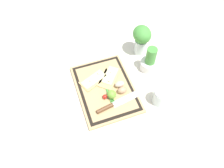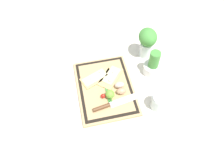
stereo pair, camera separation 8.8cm
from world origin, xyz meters
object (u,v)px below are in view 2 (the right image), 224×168
(herb_glass, at_px, (147,41))
(egg_brown, at_px, (121,91))
(pizza_slice_near, at_px, (96,77))
(lime, at_px, (110,94))
(sauce_jar, at_px, (159,102))
(egg_pink, at_px, (119,85))
(cherry_tomato_red, at_px, (103,96))
(pizza_slice_far, at_px, (111,77))
(knife, at_px, (108,105))
(herb_pot, at_px, (153,66))

(herb_glass, bearing_deg, egg_brown, -40.27)
(pizza_slice_near, height_order, lime, lime)
(sauce_jar, bearing_deg, egg_pink, -131.12)
(egg_pink, height_order, cherry_tomato_red, egg_pink)
(pizza_slice_near, height_order, sauce_jar, sauce_jar)
(pizza_slice_near, bearing_deg, pizza_slice_far, 78.09)
(sauce_jar, height_order, herb_glass, herb_glass)
(lime, height_order, sauce_jar, sauce_jar)
(egg_pink, bearing_deg, lime, -51.54)
(cherry_tomato_red, bearing_deg, knife, 13.48)
(herb_pot, height_order, sauce_jar, herb_pot)
(egg_brown, distance_m, herb_glass, 0.37)
(knife, relative_size, herb_pot, 1.53)
(lime, distance_m, sauce_jar, 0.28)
(sauce_jar, bearing_deg, pizza_slice_far, -137.86)
(pizza_slice_near, height_order, cherry_tomato_red, cherry_tomato_red)
(pizza_slice_near, relative_size, pizza_slice_far, 1.13)
(lime, bearing_deg, herb_pot, 114.54)
(herb_pot, distance_m, herb_glass, 0.16)
(herb_pot, bearing_deg, egg_brown, -61.46)
(herb_pot, bearing_deg, sauce_jar, -10.77)
(egg_brown, xyz_separation_m, herb_glass, (-0.28, 0.24, 0.09))
(egg_pink, height_order, lime, lime)
(knife, bearing_deg, egg_pink, 140.46)
(knife, bearing_deg, herb_glass, 136.56)
(cherry_tomato_red, distance_m, herb_pot, 0.37)
(cherry_tomato_red, bearing_deg, egg_pink, 114.45)
(egg_pink, bearing_deg, egg_brown, 0.28)
(egg_pink, bearing_deg, pizza_slice_near, -129.27)
(sauce_jar, bearing_deg, cherry_tomato_red, -110.97)
(pizza_slice_far, relative_size, lime, 3.68)
(herb_pot, height_order, herb_glass, herb_glass)
(cherry_tomato_red, xyz_separation_m, sauce_jar, (0.11, 0.29, 0.01))
(egg_pink, bearing_deg, sauce_jar, 48.88)
(lime, bearing_deg, pizza_slice_far, 165.45)
(pizza_slice_near, bearing_deg, herb_glass, 110.68)
(pizza_slice_far, relative_size, cherry_tomato_red, 7.24)
(cherry_tomato_red, bearing_deg, egg_brown, 93.07)
(knife, bearing_deg, pizza_slice_near, -172.52)
(cherry_tomato_red, distance_m, herb_glass, 0.46)
(sauce_jar, xyz_separation_m, herb_glass, (-0.40, 0.05, 0.08))
(pizza_slice_far, height_order, cherry_tomato_red, cherry_tomato_red)
(egg_brown, relative_size, egg_pink, 1.00)
(egg_brown, distance_m, lime, 0.07)
(egg_brown, height_order, sauce_jar, sauce_jar)
(pizza_slice_near, relative_size, lime, 4.14)
(pizza_slice_near, xyz_separation_m, herb_pot, (0.02, 0.35, 0.03))
(cherry_tomato_red, bearing_deg, lime, 81.83)
(pizza_slice_near, relative_size, knife, 0.82)
(herb_glass, bearing_deg, lime, -46.51)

